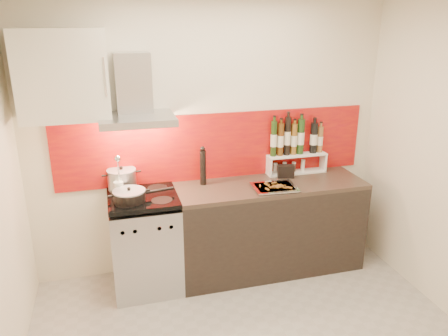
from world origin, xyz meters
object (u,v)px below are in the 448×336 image
object	(u,v)px
range_stove	(146,243)
pepper_mill	(203,166)
saute_pan	(130,196)
counter	(269,226)
stock_pot	(122,179)
baking_tray	(275,187)

from	to	relation	value
range_stove	pepper_mill	size ratio (longest dim) A/B	2.45
saute_pan	counter	bearing A→B (deg)	4.14
range_stove	stock_pot	bearing A→B (deg)	128.09
range_stove	saute_pan	bearing A→B (deg)	-140.42
range_stove	pepper_mill	distance (m)	0.88
baking_tray	counter	bearing A→B (deg)	83.27
stock_pot	saute_pan	size ratio (longest dim) A/B	0.49
pepper_mill	baking_tray	distance (m)	0.69
range_stove	stock_pot	xyz separation A→B (m)	(-0.16, 0.20, 0.56)
range_stove	counter	xyz separation A→B (m)	(1.20, 0.00, 0.01)
stock_pot	baking_tray	size ratio (longest dim) A/B	0.63
saute_pan	pepper_mill	distance (m)	0.74
baking_tray	range_stove	bearing A→B (deg)	173.66
stock_pot	pepper_mill	bearing A→B (deg)	-3.76
counter	saute_pan	bearing A→B (deg)	-175.86
range_stove	stock_pot	world-z (taller)	stock_pot
stock_pot	saute_pan	xyz separation A→B (m)	(0.05, -0.29, -0.05)
range_stove	baking_tray	xyz separation A→B (m)	(1.18, -0.13, 0.47)
range_stove	counter	size ratio (longest dim) A/B	0.51
stock_pot	pepper_mill	distance (m)	0.74
saute_pan	pepper_mill	world-z (taller)	pepper_mill
saute_pan	baking_tray	world-z (taller)	saute_pan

